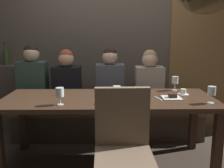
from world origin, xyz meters
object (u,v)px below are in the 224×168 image
wine_glass_center_front (212,91)px  wine_glass_far_right (60,93)px  diner_far_end (110,79)px  wine_glass_near_right (175,80)px  chair_near_side (123,143)px  espresso_cup (183,92)px  wine_glass_end_left (117,91)px  dessert_plate (172,97)px  diner_bearded (67,80)px  dining_table (109,106)px  fork_on_table (159,99)px  banquette_bench (109,121)px  wine_bottle_pale_label (6,57)px  diner_near_end (149,80)px

wine_glass_center_front → wine_glass_far_right: (-1.44, -0.04, 0.00)m
diner_far_end → wine_glass_near_right: 0.85m
chair_near_side → espresso_cup: (0.70, 0.83, 0.21)m
diner_far_end → wine_glass_far_right: 1.08m
wine_glass_end_left → diner_far_end: bearing=93.8°
wine_glass_near_right → dessert_plate: (-0.12, -0.38, -0.10)m
dessert_plate → diner_bearded: bearing=148.6°
dining_table → dessert_plate: (0.65, -0.04, 0.10)m
diner_far_end → fork_on_table: 0.91m
diner_bearded → banquette_bench: bearing=1.4°
fork_on_table → banquette_bench: bearing=106.9°
espresso_cup → diner_bearded: bearing=157.0°
wine_glass_center_front → espresso_cup: wine_glass_center_front is taller
wine_bottle_pale_label → wine_glass_far_right: bearing=-52.5°
wine_glass_end_left → wine_glass_near_right: bearing=37.2°
dining_table → diner_bearded: 0.89m
banquette_bench → dessert_plate: (0.65, -0.74, 0.53)m
diner_bearded → fork_on_table: 1.30m
chair_near_side → dessert_plate: chair_near_side is taller
banquette_bench → fork_on_table: size_ratio=14.71×
dining_table → diner_near_end: 0.87m
wine_glass_end_left → fork_on_table: (0.43, 0.13, -0.11)m
wine_glass_end_left → wine_glass_far_right: bearing=-173.0°
banquette_bench → diner_near_end: size_ratio=3.37×
diner_bearded → dining_table: bearing=-51.6°
wine_bottle_pale_label → espresso_cup: wine_bottle_pale_label is taller
wine_glass_far_right → wine_glass_near_right: size_ratio=1.00×
diner_near_end → wine_bottle_pale_label: (-1.98, 0.35, 0.27)m
wine_bottle_pale_label → dessert_plate: (2.10, -1.07, -0.32)m
wine_bottle_pale_label → wine_glass_far_right: size_ratio=1.99×
wine_glass_end_left → dessert_plate: (0.57, 0.15, -0.10)m
wine_glass_center_front → wine_bottle_pale_label: bearing=152.7°
wine_glass_far_right → wine_bottle_pale_label: bearing=127.5°
wine_glass_far_right → fork_on_table: 0.99m
wine_glass_center_front → espresso_cup: size_ratio=1.37×
wine_glass_center_front → chair_near_side: bearing=-150.5°
dessert_plate → fork_on_table: 0.15m
wine_glass_far_right → dessert_plate: bearing=11.2°
wine_glass_end_left → dining_table: bearing=112.0°
wine_glass_near_right → dessert_plate: bearing=-108.4°
diner_far_end → wine_glass_end_left: (0.06, -0.90, 0.04)m
chair_near_side → wine_glass_end_left: bearing=93.6°
wine_bottle_pale_label → diner_near_end: bearing=-10.1°
dining_table → diner_far_end: bearing=88.3°
dining_table → banquette_bench: dining_table is taller
dining_table → diner_near_end: diner_near_end is taller
banquette_bench → diner_bearded: size_ratio=3.35×
wine_bottle_pale_label → wine_glass_center_front: 2.74m
wine_glass_near_right → espresso_cup: bearing=-80.8°
wine_glass_center_front → wine_glass_end_left: size_ratio=1.00×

